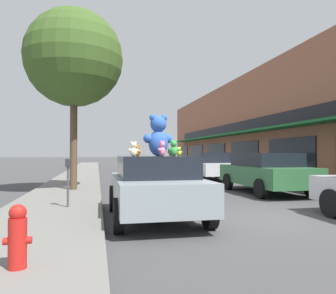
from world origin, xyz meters
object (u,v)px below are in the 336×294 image
(teddy_bear_giant, at_px, (158,136))
(fire_hydrant, at_px, (18,236))
(teddy_bear_yellow, at_px, (179,152))
(parking_meter, at_px, (68,176))
(parked_car_far_center, at_px, (266,171))
(teddy_bear_brown, at_px, (171,151))
(street_tree, at_px, (74,58))
(teddy_bear_orange, at_px, (138,151))
(parked_car_far_right, at_px, (210,166))
(teddy_bear_teal, at_px, (162,151))
(teddy_bear_green, at_px, (174,148))
(plush_art_car, at_px, (155,185))
(teddy_bear_pink, at_px, (162,149))
(teddy_bear_cream, at_px, (134,149))

(teddy_bear_giant, bearing_deg, fire_hydrant, 44.25)
(teddy_bear_yellow, relative_size, parking_meter, 0.18)
(teddy_bear_yellow, distance_m, parked_car_far_center, 6.02)
(teddy_bear_brown, bearing_deg, street_tree, -28.10)
(teddy_bear_orange, xyz_separation_m, parked_car_far_right, (5.60, 11.08, -0.78))
(street_tree, bearing_deg, teddy_bear_teal, -69.76)
(teddy_bear_giant, xyz_separation_m, teddy_bear_green, (0.23, -0.68, -0.31))
(plush_art_car, relative_size, teddy_bear_pink, 12.10)
(plush_art_car, distance_m, teddy_bear_orange, 1.05)
(street_tree, bearing_deg, parking_meter, -87.90)
(teddy_bear_pink, height_order, teddy_bear_teal, teddy_bear_pink)
(street_tree, bearing_deg, teddy_bear_pink, -70.88)
(teddy_bear_brown, bearing_deg, fire_hydrant, 87.33)
(fire_hydrant, bearing_deg, teddy_bear_orange, 57.68)
(teddy_bear_yellow, distance_m, street_tree, 7.28)
(street_tree, relative_size, fire_hydrant, 9.02)
(teddy_bear_orange, xyz_separation_m, teddy_bear_yellow, (1.10, 0.59, -0.01))
(teddy_bear_pink, bearing_deg, teddy_bear_cream, -32.99)
(parking_meter, bearing_deg, teddy_bear_brown, -12.10)
(street_tree, bearing_deg, teddy_bear_yellow, -62.40)
(teddy_bear_orange, bearing_deg, parking_meter, 13.63)
(teddy_bear_cream, xyz_separation_m, teddy_bear_yellow, (1.25, 1.15, -0.04))
(plush_art_car, bearing_deg, parking_meter, 148.43)
(teddy_bear_teal, xyz_separation_m, parked_car_far_center, (5.08, 4.68, -0.77))
(fire_hydrant, bearing_deg, teddy_bear_giant, 55.20)
(teddy_bear_orange, relative_size, teddy_bear_yellow, 1.12)
(teddy_bear_pink, height_order, parked_car_far_right, teddy_bear_pink)
(plush_art_car, relative_size, parked_car_far_center, 0.88)
(teddy_bear_brown, relative_size, teddy_bear_yellow, 1.07)
(teddy_bear_cream, height_order, fire_hydrant, teddy_bear_cream)
(teddy_bear_brown, bearing_deg, teddy_bear_pink, 103.28)
(teddy_bear_green, relative_size, parking_meter, 0.29)
(teddy_bear_orange, relative_size, street_tree, 0.04)
(parked_car_far_center, bearing_deg, teddy_bear_pink, -136.15)
(plush_art_car, height_order, teddy_bear_giant, teddy_bear_giant)
(teddy_bear_giant, distance_m, parked_car_far_center, 6.51)
(teddy_bear_cream, relative_size, street_tree, 0.04)
(teddy_bear_pink, relative_size, teddy_bear_cream, 1.08)
(teddy_bear_giant, xyz_separation_m, teddy_bear_yellow, (0.53, 0.04, -0.38))
(teddy_bear_giant, bearing_deg, parking_meter, -39.79)
(plush_art_car, xyz_separation_m, teddy_bear_giant, (0.09, 0.10, 1.18))
(teddy_bear_orange, relative_size, parking_meter, 0.20)
(teddy_bear_pink, height_order, fire_hydrant, teddy_bear_pink)
(plush_art_car, bearing_deg, parked_car_far_right, 64.64)
(teddy_bear_brown, height_order, teddy_bear_cream, teddy_bear_cream)
(teddy_bear_green, xyz_separation_m, teddy_bear_yellow, (0.31, 0.72, -0.07))
(teddy_bear_pink, relative_size, teddy_bear_teal, 1.38)
(street_tree, bearing_deg, teddy_bear_brown, -60.28)
(teddy_bear_green, bearing_deg, street_tree, -67.83)
(teddy_bear_orange, relative_size, fire_hydrant, 0.32)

